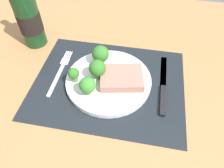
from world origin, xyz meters
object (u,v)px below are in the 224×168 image
object	(u,v)px
plate	(109,80)
knife	(163,88)
steak	(121,78)
wine_bottle	(29,18)
fork	(60,71)

from	to	relation	value
plate	knife	world-z (taller)	plate
steak	wine_bottle	bearing A→B (deg)	156.30
knife	wine_bottle	bearing A→B (deg)	163.61
plate	wine_bottle	bearing A→B (deg)	154.05
plate	wine_bottle	world-z (taller)	wine_bottle
wine_bottle	plate	bearing A→B (deg)	-25.95
steak	knife	world-z (taller)	steak
plate	knife	size ratio (longest dim) A/B	1.08
plate	knife	xyz separation A→B (cm)	(15.81, 0.53, -0.50)
fork	knife	size ratio (longest dim) A/B	0.83
wine_bottle	steak	bearing A→B (deg)	-23.70
plate	steak	size ratio (longest dim) A/B	2.08
steak	fork	bearing A→B (deg)	174.93
fork	wine_bottle	size ratio (longest dim) A/B	0.69
steak	knife	size ratio (longest dim) A/B	0.52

